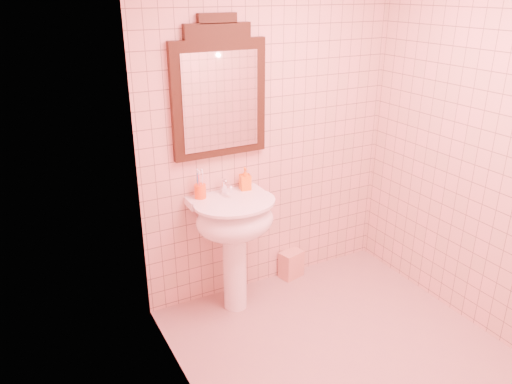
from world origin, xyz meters
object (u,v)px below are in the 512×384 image
mirror (219,93)px  towel (291,264)px  pedestal_sink (235,227)px  toothbrush_cup (200,191)px  soap_dispenser (245,179)px

mirror → towel: size_ratio=4.15×
pedestal_sink → towel: 0.82m
toothbrush_cup → soap_dispenser: 0.35m
mirror → soap_dispenser: size_ratio=5.66×
toothbrush_cup → soap_dispenser: (0.35, -0.00, 0.03)m
mirror → pedestal_sink: bearing=-90.0°
pedestal_sink → toothbrush_cup: 0.35m
toothbrush_cup → mirror: bearing=14.5°
pedestal_sink → soap_dispenser: 0.36m
towel → soap_dispenser: bearing=-177.4°
pedestal_sink → mirror: mirror is taller
pedestal_sink → mirror: size_ratio=0.92×
mirror → towel: mirror is taller
soap_dispenser → towel: (0.43, 0.02, -0.83)m
pedestal_sink → towel: (0.59, 0.17, -0.55)m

